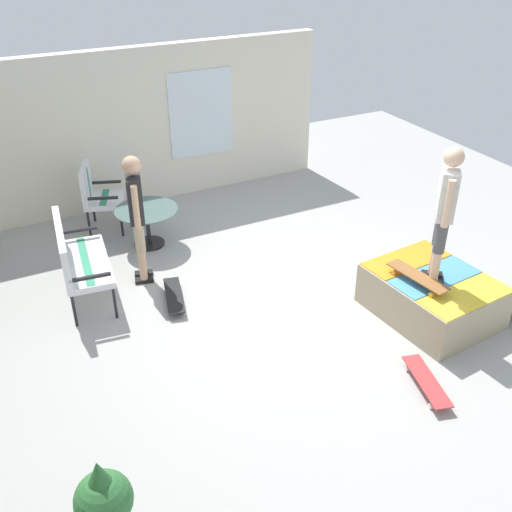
% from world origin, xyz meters
% --- Properties ---
extents(ground_plane, '(12.00, 12.00, 0.10)m').
position_xyz_m(ground_plane, '(0.00, 0.00, -0.05)').
color(ground_plane, '#A8A8A3').
extents(house_facade, '(0.23, 6.00, 2.48)m').
position_xyz_m(house_facade, '(3.80, 0.49, 1.24)').
color(house_facade, silver).
rests_on(house_facade, ground_plane).
extents(skate_ramp, '(1.55, 1.97, 0.54)m').
position_xyz_m(skate_ramp, '(-0.92, -1.44, 0.27)').
color(skate_ramp, tan).
rests_on(skate_ramp, ground_plane).
extents(patio_bench, '(1.31, 0.69, 1.02)m').
position_xyz_m(patio_bench, '(1.35, 2.27, 0.62)').
color(patio_bench, black).
rests_on(patio_bench, ground_plane).
extents(patio_chair_near_house, '(0.77, 0.73, 1.02)m').
position_xyz_m(patio_chair_near_house, '(3.08, 1.58, 0.61)').
color(patio_chair_near_house, black).
rests_on(patio_chair_near_house, ground_plane).
extents(patio_table, '(0.90, 0.90, 0.57)m').
position_xyz_m(patio_table, '(2.27, 1.07, 0.40)').
color(patio_table, black).
rests_on(patio_table, ground_plane).
extents(person_watching, '(0.47, 0.31, 1.72)m').
position_xyz_m(person_watching, '(1.41, 1.43, 1.01)').
color(person_watching, black).
rests_on(person_watching, ground_plane).
extents(person_skater, '(0.39, 0.36, 1.62)m').
position_xyz_m(person_skater, '(-0.97, -1.32, 1.47)').
color(person_skater, black).
rests_on(person_skater, skate_ramp).
extents(skateboard_by_bench, '(0.82, 0.39, 0.10)m').
position_xyz_m(skateboard_by_bench, '(0.73, 1.26, 0.08)').
color(skateboard_by_bench, black).
rests_on(skateboard_by_bench, ground_plane).
extents(skateboard_spare, '(0.82, 0.41, 0.10)m').
position_xyz_m(skateboard_spare, '(-1.91, -0.51, 0.08)').
color(skateboard_spare, '#B23838').
rests_on(skateboard_spare, ground_plane).
extents(skateboard_on_ramp, '(0.82, 0.30, 0.10)m').
position_xyz_m(skateboard_on_ramp, '(-0.94, -1.12, 0.62)').
color(skateboard_on_ramp, brown).
rests_on(skateboard_on_ramp, skate_ramp).
extents(potted_plant, '(0.44, 0.44, 0.92)m').
position_xyz_m(potted_plant, '(-2.15, 2.84, 0.47)').
color(potted_plant, '#515156').
rests_on(potted_plant, ground_plane).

